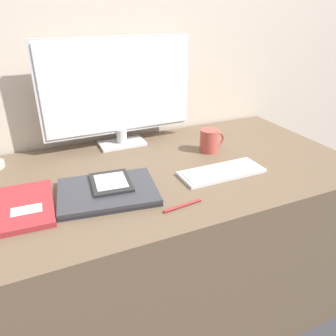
% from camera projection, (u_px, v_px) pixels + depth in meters
% --- Properties ---
extents(ground_plane, '(10.00, 10.00, 0.00)m').
position_uv_depth(ground_plane, '(184.00, 329.00, 1.45)').
color(ground_plane, '#38383D').
extents(wall_back, '(3.60, 0.05, 2.40)m').
position_uv_depth(wall_back, '(129.00, 29.00, 1.39)').
color(wall_back, beige).
rests_on(wall_back, ground_plane).
extents(desk, '(1.43, 0.77, 0.74)m').
position_uv_depth(desk, '(170.00, 243.00, 1.42)').
color(desk, brown).
rests_on(desk, ground_plane).
extents(monitor, '(0.65, 0.11, 0.45)m').
position_uv_depth(monitor, '(118.00, 91.00, 1.35)').
color(monitor, silver).
rests_on(monitor, desk).
extents(keyboard, '(0.31, 0.12, 0.01)m').
position_uv_depth(keyboard, '(222.00, 172.00, 1.20)').
color(keyboard, silver).
rests_on(keyboard, desk).
extents(laptop, '(0.34, 0.28, 0.02)m').
position_uv_depth(laptop, '(108.00, 192.00, 1.07)').
color(laptop, '#232328').
rests_on(laptop, desk).
extents(ereader, '(0.14, 0.17, 0.01)m').
position_uv_depth(ereader, '(111.00, 182.00, 1.09)').
color(ereader, black).
rests_on(ereader, laptop).
extents(notebook, '(0.17, 0.28, 0.02)m').
position_uv_depth(notebook, '(26.00, 206.00, 0.99)').
color(notebook, maroon).
rests_on(notebook, desk).
extents(coffee_mug, '(0.11, 0.08, 0.10)m').
position_uv_depth(coffee_mug, '(210.00, 141.00, 1.37)').
color(coffee_mug, '#B7473D').
rests_on(coffee_mug, desk).
extents(pen, '(0.13, 0.02, 0.01)m').
position_uv_depth(pen, '(183.00, 206.00, 1.00)').
color(pen, maroon).
rests_on(pen, desk).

